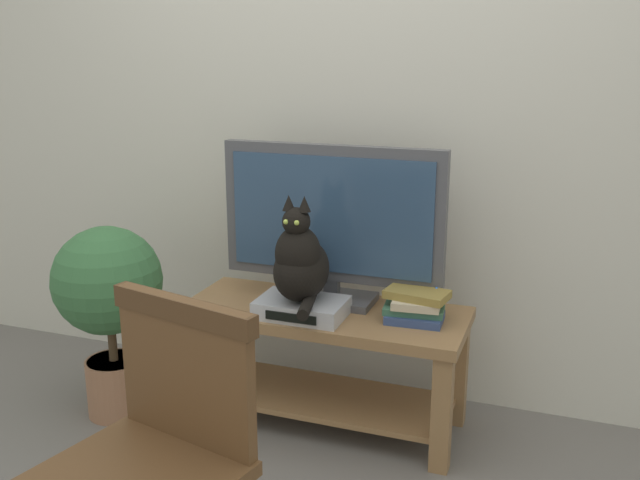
% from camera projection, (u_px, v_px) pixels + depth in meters
% --- Properties ---
extents(back_wall, '(7.00, 0.12, 2.80)m').
position_uv_depth(back_wall, '(355.00, 76.00, 3.03)').
color(back_wall, beige).
rests_on(back_wall, ground).
extents(tv_stand, '(1.14, 0.46, 0.50)m').
position_uv_depth(tv_stand, '(324.00, 346.00, 2.90)').
color(tv_stand, olive).
rests_on(tv_stand, ground).
extents(tv, '(0.92, 0.20, 0.65)m').
position_uv_depth(tv, '(332.00, 220.00, 2.85)').
color(tv, '#4C4C51').
rests_on(tv, tv_stand).
extents(media_box, '(0.34, 0.23, 0.07)m').
position_uv_depth(media_box, '(302.00, 308.00, 2.77)').
color(media_box, '#BCBCC1').
rests_on(media_box, tv_stand).
extents(cat, '(0.21, 0.36, 0.42)m').
position_uv_depth(cat, '(300.00, 263.00, 2.71)').
color(cat, black).
rests_on(cat, media_box).
extents(wooden_chair, '(0.57, 0.57, 0.89)m').
position_uv_depth(wooden_chair, '(154.00, 446.00, 1.82)').
color(wooden_chair, brown).
rests_on(wooden_chair, ground).
extents(book_stack, '(0.25, 0.18, 0.12)m').
position_uv_depth(book_stack, '(416.00, 306.00, 2.72)').
color(book_stack, '#33477A').
rests_on(book_stack, tv_stand).
extents(potted_plant, '(0.45, 0.45, 0.82)m').
position_uv_depth(potted_plant, '(109.00, 296.00, 2.92)').
color(potted_plant, '#9E6B4C').
rests_on(potted_plant, ground).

